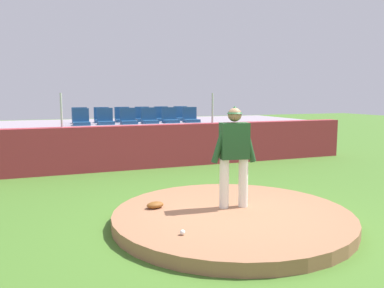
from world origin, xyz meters
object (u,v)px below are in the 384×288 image
at_px(baseball, 182,232).
at_px(stadium_chair_6, 80,118).
at_px(stadium_chair_0, 81,120).
at_px(stadium_chair_10, 162,116).
at_px(stadium_chair_8, 123,117).
at_px(stadium_chair_3, 149,118).
at_px(stadium_chair_9, 143,117).
at_px(fielding_glove, 155,205).
at_px(stadium_chair_7, 102,118).
at_px(stadium_chair_2, 128,119).
at_px(stadium_chair_5, 191,117).
at_px(stadium_chair_1, 105,119).
at_px(stadium_chair_11, 181,116).
at_px(stadium_chair_4, 170,118).
at_px(pitcher, 234,149).

bearing_deg(baseball, stadium_chair_6, 94.30).
xyz_separation_m(stadium_chair_0, stadium_chair_10, (2.79, 0.94, 0.00)).
distance_m(stadium_chair_6, stadium_chair_8, 1.37).
xyz_separation_m(stadium_chair_3, stadium_chair_9, (0.01, 0.91, 0.00)).
height_order(fielding_glove, stadium_chair_3, stadium_chair_3).
bearing_deg(stadium_chair_7, baseball, 89.36).
distance_m(stadium_chair_2, stadium_chair_6, 1.66).
height_order(baseball, stadium_chair_9, stadium_chair_9).
distance_m(fielding_glove, stadium_chair_3, 6.09).
distance_m(stadium_chair_5, stadium_chair_7, 2.91).
xyz_separation_m(stadium_chair_1, stadium_chair_2, (0.70, -0.05, 0.00)).
bearing_deg(fielding_glove, stadium_chair_0, -93.23).
bearing_deg(fielding_glove, stadium_chair_3, -113.71).
xyz_separation_m(fielding_glove, stadium_chair_11, (2.87, 6.71, 1.11)).
distance_m(stadium_chair_3, stadium_chair_6, 2.25).
bearing_deg(stadium_chair_9, stadium_chair_2, 53.64).
relative_size(stadium_chair_6, stadium_chair_7, 1.00).
height_order(stadium_chair_4, stadium_chair_9, same).
bearing_deg(stadium_chair_11, stadium_chair_3, 32.74).
height_order(stadium_chair_0, stadium_chair_1, same).
relative_size(stadium_chair_4, stadium_chair_8, 1.00).
height_order(stadium_chair_2, stadium_chair_8, same).
relative_size(stadium_chair_0, stadium_chair_2, 1.00).
bearing_deg(stadium_chair_1, stadium_chair_3, 179.10).
bearing_deg(stadium_chair_1, stadium_chair_7, -91.09).
distance_m(stadium_chair_8, stadium_chair_9, 0.69).
height_order(stadium_chair_3, stadium_chair_10, same).
bearing_deg(stadium_chair_10, stadium_chair_4, 90.24).
height_order(stadium_chair_4, stadium_chair_6, same).
xyz_separation_m(fielding_glove, stadium_chair_4, (2.15, 5.80, 1.11)).
bearing_deg(fielding_glove, stadium_chair_10, -117.30).
distance_m(stadium_chair_3, stadium_chair_8, 1.13).
distance_m(fielding_glove, stadium_chair_8, 6.83).
relative_size(stadium_chair_0, stadium_chair_10, 1.00).
relative_size(fielding_glove, stadium_chair_2, 0.60).
bearing_deg(stadium_chair_4, stadium_chair_5, 178.79).
bearing_deg(stadium_chair_10, stadium_chair_3, 53.21).
xyz_separation_m(stadium_chair_8, stadium_chair_10, (1.37, 0.03, 0.00)).
bearing_deg(stadium_chair_0, stadium_chair_2, 179.88).
bearing_deg(pitcher, stadium_chair_3, 97.41).
relative_size(fielding_glove, stadium_chair_10, 0.60).
distance_m(baseball, stadium_chair_4, 7.54).
bearing_deg(stadium_chair_1, stadium_chair_5, 179.20).
distance_m(fielding_glove, stadium_chair_9, 6.96).
xyz_separation_m(pitcher, stadium_chair_5, (1.60, 6.20, 0.16)).
bearing_deg(stadium_chair_8, fielding_glove, 83.38).
xyz_separation_m(stadium_chair_0, stadium_chair_4, (2.80, 0.02, 0.00)).
height_order(stadium_chair_1, stadium_chair_5, same).
distance_m(stadium_chair_5, stadium_chair_11, 0.92).
distance_m(pitcher, stadium_chair_6, 7.35).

